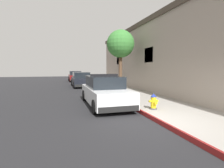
{
  "coord_description": "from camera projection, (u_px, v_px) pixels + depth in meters",
  "views": [
    {
      "loc": [
        -3.4,
        -5.37,
        1.98
      ],
      "look_at": [
        -0.28,
        5.26,
        1.0
      ],
      "focal_mm": 28.4,
      "sensor_mm": 36.0,
      "label": 1
    }
  ],
  "objects": [
    {
      "name": "curb_painted_edge",
      "position": [
        100.0,
        90.0,
        15.8
      ],
      "size": [
        0.08,
        60.0,
        0.16
      ],
      "primitive_type": "cube",
      "color": "maroon",
      "rests_on": "ground"
    },
    {
      "name": "police_cruiser",
      "position": [
        105.0,
        91.0,
        9.51
      ],
      "size": [
        1.94,
        4.84,
        1.68
      ],
      "color": "white",
      "rests_on": "ground"
    },
    {
      "name": "fire_hydrant",
      "position": [
        154.0,
        101.0,
        7.87
      ],
      "size": [
        0.44,
        0.4,
        0.76
      ],
      "color": "#4C4C51",
      "rests_on": "sidewalk_pavement"
    },
    {
      "name": "parked_car_dark_far",
      "position": [
        75.0,
        76.0,
        27.3
      ],
      "size": [
        1.94,
        4.84,
        1.56
      ],
      "color": "maroon",
      "rests_on": "ground"
    },
    {
      "name": "street_tree",
      "position": [
        121.0,
        44.0,
        14.07
      ],
      "size": [
        2.2,
        2.2,
        4.86
      ],
      "color": "brown",
      "rests_on": "sidewalk_pavement"
    },
    {
      "name": "ground_plane",
      "position": [
        47.0,
        94.0,
        14.57
      ],
      "size": [
        31.49,
        60.0,
        0.2
      ],
      "primitive_type": "cube",
      "color": "#232326"
    },
    {
      "name": "sidewalk_pavement",
      "position": [
        116.0,
        89.0,
        16.23
      ],
      "size": [
        3.01,
        60.0,
        0.16
      ],
      "primitive_type": "cube",
      "color": "#9E9991",
      "rests_on": "ground"
    },
    {
      "name": "storefront_building",
      "position": [
        186.0,
        57.0,
        14.23
      ],
      "size": [
        6.98,
        25.49,
        5.79
      ],
      "color": "gray",
      "rests_on": "ground"
    },
    {
      "name": "parked_car_silver_ahead",
      "position": [
        81.0,
        80.0,
        19.31
      ],
      "size": [
        1.94,
        4.84,
        1.56
      ],
      "color": "black",
      "rests_on": "ground"
    }
  ]
}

